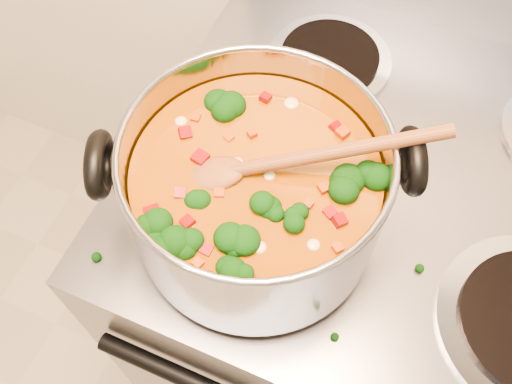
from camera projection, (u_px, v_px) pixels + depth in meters
electric_range at (362, 295)px, 1.14m from camera, size 0.74×0.67×1.08m
stockpot at (256, 191)px, 0.64m from camera, size 0.34×0.29×0.17m
wooden_spoon at (272, 164)px, 0.59m from camera, size 0.26×0.15×0.09m
cooktop_crumbs at (300, 211)px, 0.72m from camera, size 0.20×0.32×0.01m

